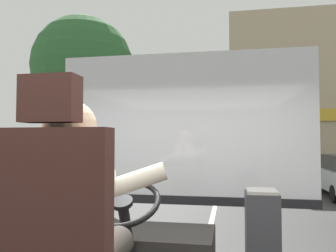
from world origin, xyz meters
name	(u,v)px	position (x,y,z in m)	size (l,w,h in m)	color
ground	(216,205)	(0.00, 8.80, -0.02)	(18.00, 44.00, 0.06)	#3A3A3A
bus_driver	(74,215)	(-0.23, -0.24, 1.60)	(0.76, 0.58, 0.78)	#332D28
fare_box	(262,246)	(0.65, 0.75, 1.22)	(0.22, 0.27, 0.75)	#333338
windshield_panel	(183,144)	(0.00, 1.62, 1.89)	(2.50, 0.08, 1.48)	silver
street_tree	(83,67)	(-4.37, 8.78, 4.38)	(3.35, 3.35, 6.09)	#4C3828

